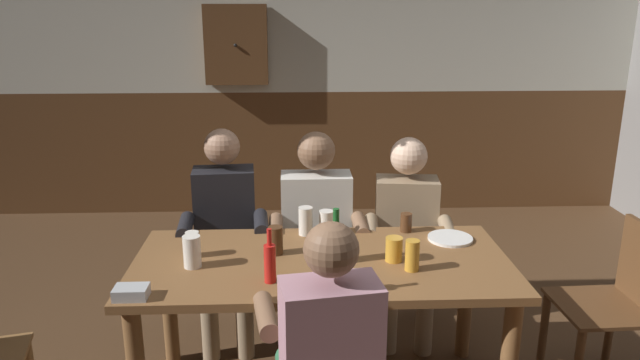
{
  "coord_description": "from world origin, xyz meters",
  "views": [
    {
      "loc": [
        -0.12,
        -2.66,
        1.94
      ],
      "look_at": [
        0.0,
        0.18,
        1.1
      ],
      "focal_mm": 33.6,
      "sensor_mm": 36.0,
      "label": 1
    }
  ],
  "objects_px": {
    "person_1": "(317,226)",
    "bottle_0": "(345,275)",
    "pint_glass_0": "(412,255)",
    "pint_glass_6": "(326,222)",
    "wall_dart_cabinet": "(236,45)",
    "pint_glass_7": "(193,244)",
    "chair_empty_far_end": "(617,302)",
    "pint_glass_1": "(276,240)",
    "pint_glass_2": "(306,221)",
    "pint_glass_4": "(394,249)",
    "person_0": "(225,227)",
    "bottle_1": "(270,262)",
    "pint_glass_5": "(406,223)",
    "dining_table": "(322,280)",
    "person_3": "(326,352)",
    "condiment_caddy": "(131,292)",
    "plate_0": "(450,238)",
    "pint_glass_3": "(192,252)",
    "person_2": "(407,228)",
    "bottle_2": "(336,242)"
  },
  "relations": [
    {
      "from": "person_1",
      "to": "bottle_0",
      "type": "xyz_separation_m",
      "value": [
        0.08,
        -1.01,
        0.16
      ]
    },
    {
      "from": "pint_glass_0",
      "to": "pint_glass_6",
      "type": "distance_m",
      "value": 0.6
    },
    {
      "from": "wall_dart_cabinet",
      "to": "pint_glass_7",
      "type": "bearing_deg",
      "value": -89.72
    },
    {
      "from": "wall_dart_cabinet",
      "to": "chair_empty_far_end",
      "type": "bearing_deg",
      "value": -52.35
    },
    {
      "from": "pint_glass_0",
      "to": "pint_glass_1",
      "type": "distance_m",
      "value": 0.67
    },
    {
      "from": "pint_glass_2",
      "to": "pint_glass_4",
      "type": "bearing_deg",
      "value": -41.05
    },
    {
      "from": "person_0",
      "to": "bottle_1",
      "type": "distance_m",
      "value": 0.94
    },
    {
      "from": "chair_empty_far_end",
      "to": "pint_glass_7",
      "type": "xyz_separation_m",
      "value": [
        -2.14,
        0.02,
        0.35
      ]
    },
    {
      "from": "bottle_1",
      "to": "bottle_0",
      "type": "bearing_deg",
      "value": -21.11
    },
    {
      "from": "pint_glass_0",
      "to": "pint_glass_5",
      "type": "height_order",
      "value": "pint_glass_0"
    },
    {
      "from": "dining_table",
      "to": "person_3",
      "type": "relative_size",
      "value": 1.48
    },
    {
      "from": "pint_glass_0",
      "to": "pint_glass_7",
      "type": "distance_m",
      "value": 1.05
    },
    {
      "from": "bottle_1",
      "to": "pint_glass_1",
      "type": "relative_size",
      "value": 1.78
    },
    {
      "from": "bottle_1",
      "to": "pint_glass_5",
      "type": "distance_m",
      "value": 0.92
    },
    {
      "from": "condiment_caddy",
      "to": "plate_0",
      "type": "distance_m",
      "value": 1.6
    },
    {
      "from": "plate_0",
      "to": "pint_glass_6",
      "type": "bearing_deg",
      "value": 169.98
    },
    {
      "from": "dining_table",
      "to": "pint_glass_3",
      "type": "bearing_deg",
      "value": -175.15
    },
    {
      "from": "dining_table",
      "to": "plate_0",
      "type": "relative_size",
      "value": 7.8
    },
    {
      "from": "pint_glass_1",
      "to": "pint_glass_2",
      "type": "height_order",
      "value": "pint_glass_2"
    },
    {
      "from": "person_0",
      "to": "pint_glass_5",
      "type": "bearing_deg",
      "value": 159.15
    },
    {
      "from": "person_0",
      "to": "pint_glass_2",
      "type": "height_order",
      "value": "person_0"
    },
    {
      "from": "pint_glass_4",
      "to": "wall_dart_cabinet",
      "type": "relative_size",
      "value": 0.17
    },
    {
      "from": "person_3",
      "to": "wall_dart_cabinet",
      "type": "height_order",
      "value": "wall_dart_cabinet"
    },
    {
      "from": "person_2",
      "to": "plate_0",
      "type": "distance_m",
      "value": 0.46
    },
    {
      "from": "person_2",
      "to": "pint_glass_5",
      "type": "distance_m",
      "value": 0.33
    },
    {
      "from": "dining_table",
      "to": "chair_empty_far_end",
      "type": "bearing_deg",
      "value": 1.85
    },
    {
      "from": "pint_glass_1",
      "to": "wall_dart_cabinet",
      "type": "bearing_deg",
      "value": 98.58
    },
    {
      "from": "pint_glass_5",
      "to": "dining_table",
      "type": "bearing_deg",
      "value": -142.87
    },
    {
      "from": "person_0",
      "to": "wall_dart_cabinet",
      "type": "xyz_separation_m",
      "value": [
        -0.1,
        2.19,
        0.91
      ]
    },
    {
      "from": "pint_glass_6",
      "to": "dining_table",
      "type": "bearing_deg",
      "value": -96.66
    },
    {
      "from": "pint_glass_6",
      "to": "bottle_0",
      "type": "bearing_deg",
      "value": -86.43
    },
    {
      "from": "condiment_caddy",
      "to": "pint_glass_3",
      "type": "relative_size",
      "value": 0.92
    },
    {
      "from": "pint_glass_4",
      "to": "wall_dart_cabinet",
      "type": "height_order",
      "value": "wall_dart_cabinet"
    },
    {
      "from": "dining_table",
      "to": "pint_glass_3",
      "type": "xyz_separation_m",
      "value": [
        -0.61,
        -0.05,
        0.18
      ]
    },
    {
      "from": "bottle_2",
      "to": "pint_glass_5",
      "type": "height_order",
      "value": "bottle_2"
    },
    {
      "from": "person_0",
      "to": "pint_glass_4",
      "type": "distance_m",
      "value": 1.12
    },
    {
      "from": "pint_glass_0",
      "to": "wall_dart_cabinet",
      "type": "bearing_deg",
      "value": 109.42
    },
    {
      "from": "person_0",
      "to": "person_1",
      "type": "bearing_deg",
      "value": 176.26
    },
    {
      "from": "pint_glass_1",
      "to": "pint_glass_7",
      "type": "bearing_deg",
      "value": -178.2
    },
    {
      "from": "plate_0",
      "to": "pint_glass_6",
      "type": "xyz_separation_m",
      "value": [
        -0.64,
        0.11,
        0.06
      ]
    },
    {
      "from": "person_1",
      "to": "pint_glass_7",
      "type": "xyz_separation_m",
      "value": [
        -0.62,
        -0.59,
        0.14
      ]
    },
    {
      "from": "bottle_2",
      "to": "pint_glass_5",
      "type": "relative_size",
      "value": 2.63
    },
    {
      "from": "condiment_caddy",
      "to": "pint_glass_7",
      "type": "relative_size",
      "value": 1.12
    },
    {
      "from": "condiment_caddy",
      "to": "person_0",
      "type": "bearing_deg",
      "value": 74.66
    },
    {
      "from": "pint_glass_3",
      "to": "wall_dart_cabinet",
      "type": "relative_size",
      "value": 0.22
    },
    {
      "from": "pint_glass_7",
      "to": "chair_empty_far_end",
      "type": "bearing_deg",
      "value": -0.61
    },
    {
      "from": "person_3",
      "to": "pint_glass_6",
      "type": "distance_m",
      "value": 1.0
    },
    {
      "from": "condiment_caddy",
      "to": "bottle_2",
      "type": "xyz_separation_m",
      "value": [
        0.88,
        0.33,
        0.08
      ]
    },
    {
      "from": "person_1",
      "to": "pint_glass_3",
      "type": "relative_size",
      "value": 8.08
    },
    {
      "from": "pint_glass_2",
      "to": "pint_glass_3",
      "type": "distance_m",
      "value": 0.66
    }
  ]
}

